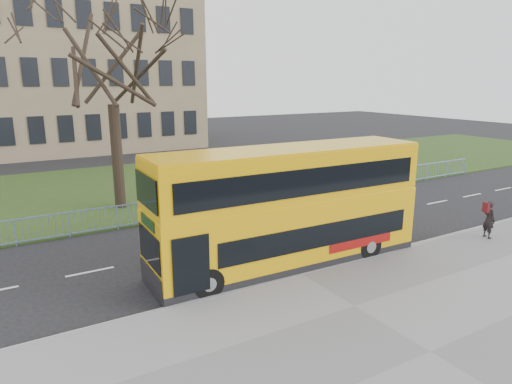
{
  "coord_description": "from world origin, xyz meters",
  "views": [
    {
      "loc": [
        -8.49,
        -12.94,
        6.43
      ],
      "look_at": [
        -0.25,
        1.0,
        2.43
      ],
      "focal_mm": 32.0,
      "sensor_mm": 36.0,
      "label": 1
    }
  ],
  "objects": [
    {
      "name": "grass_verge",
      "position": [
        0.0,
        14.3,
        0.04
      ],
      "size": [
        80.0,
        15.4,
        0.08
      ],
      "primitive_type": "cube",
      "color": "#243A15",
      "rests_on": "ground"
    },
    {
      "name": "kerb",
      "position": [
        0.0,
        -1.55,
        0.07
      ],
      "size": [
        80.0,
        0.2,
        0.14
      ],
      "primitive_type": "cube",
      "color": "gray",
      "rests_on": "ground"
    },
    {
      "name": "civic_building",
      "position": [
        -5.0,
        35.0,
        7.0
      ],
      "size": [
        30.0,
        15.0,
        14.0
      ],
      "primitive_type": "cube",
      "color": "#78684C",
      "rests_on": "ground"
    },
    {
      "name": "ground",
      "position": [
        0.0,
        0.0,
        0.0
      ],
      "size": [
        120.0,
        120.0,
        0.0
      ],
      "primitive_type": "plane",
      "color": "black",
      "rests_on": "ground"
    },
    {
      "name": "guard_railing",
      "position": [
        0.0,
        6.6,
        0.55
      ],
      "size": [
        40.0,
        0.12,
        1.1
      ],
      "primitive_type": null,
      "color": "#6E94C5",
      "rests_on": "ground"
    },
    {
      "name": "pavement",
      "position": [
        0.0,
        -6.75,
        0.06
      ],
      "size": [
        80.0,
        10.5,
        0.12
      ],
      "primitive_type": "cube",
      "color": "slate",
      "rests_on": "ground"
    },
    {
      "name": "yellow_bus",
      "position": [
        0.25,
        -0.38,
        2.22
      ],
      "size": [
        9.93,
        2.61,
        4.14
      ],
      "rotation": [
        0.0,
        0.0,
        -0.02
      ],
      "color": "#E4A509",
      "rests_on": "ground"
    },
    {
      "name": "pedestrian",
      "position": [
        8.71,
        -2.5,
        0.89
      ],
      "size": [
        0.49,
        0.64,
        1.54
      ],
      "primitive_type": "imported",
      "rotation": [
        0.0,
        0.0,
        1.33
      ],
      "color": "black",
      "rests_on": "pavement"
    },
    {
      "name": "bare_tree",
      "position": [
        -3.0,
        10.0,
        6.25
      ],
      "size": [
        8.64,
        8.64,
        12.34
      ],
      "primitive_type": null,
      "color": "black",
      "rests_on": "grass_verge"
    }
  ]
}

